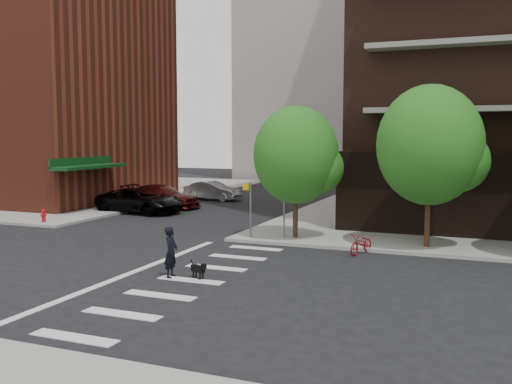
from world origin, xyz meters
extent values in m
plane|color=black|center=(0.00, 0.00, 0.00)|extent=(120.00, 120.00, 0.00)
cube|color=gray|center=(-24.50, 23.50, 0.07)|extent=(31.00, 33.00, 0.15)
cube|color=silver|center=(3.00, -6.00, 0.01)|extent=(2.40, 0.50, 0.01)
cube|color=silver|center=(3.00, -4.00, 0.01)|extent=(2.40, 0.50, 0.01)
cube|color=silver|center=(3.00, -2.00, 0.01)|extent=(2.40, 0.50, 0.01)
cube|color=silver|center=(3.00, 0.00, 0.01)|extent=(2.40, 0.50, 0.01)
cube|color=silver|center=(3.00, 2.00, 0.01)|extent=(2.40, 0.50, 0.01)
cube|color=silver|center=(3.00, 4.00, 0.01)|extent=(2.40, 0.50, 0.01)
cube|color=silver|center=(3.00, 6.00, 0.01)|extent=(2.40, 0.50, 0.01)
cube|color=silver|center=(0.50, 0.00, 0.01)|extent=(0.30, 13.00, 0.01)
cube|color=maroon|center=(-22.00, 18.00, 10.15)|extent=(20.00, 15.00, 20.00)
cube|color=#0C3814|center=(-11.30, 13.00, 2.95)|extent=(1.40, 6.00, 0.20)
cylinder|color=#301E11|center=(4.00, 8.50, 1.30)|extent=(0.24, 0.24, 2.30)
sphere|color=#235B19|center=(4.00, 8.50, 4.05)|extent=(4.00, 4.00, 4.00)
cylinder|color=#301E11|center=(10.00, 8.50, 1.45)|extent=(0.24, 0.24, 2.60)
sphere|color=#235B19|center=(10.00, 8.50, 4.55)|extent=(4.50, 4.50, 4.50)
cylinder|color=slate|center=(2.00, 7.80, 1.45)|extent=(0.10, 0.10, 2.60)
cube|color=gold|center=(1.80, 7.80, 2.55)|extent=(0.32, 0.25, 0.32)
cylinder|color=slate|center=(3.50, 8.30, 1.25)|extent=(0.08, 0.08, 2.20)
cube|color=gold|center=(3.50, 8.15, 2.15)|extent=(0.64, 0.02, 0.64)
cylinder|color=#A50C0C|center=(-10.50, 7.80, 0.45)|extent=(0.22, 0.22, 0.60)
sphere|color=#A50C0C|center=(-10.50, 7.80, 0.76)|extent=(0.24, 0.24, 0.24)
imported|color=black|center=(-8.20, 13.91, 0.80)|extent=(3.17, 5.98, 1.60)
imported|color=#3E0D0B|center=(-8.20, 16.55, 0.79)|extent=(2.26, 5.49, 1.59)
imported|color=#9C9FA4|center=(-7.13, 22.18, 0.72)|extent=(1.69, 4.45, 1.45)
imported|color=#9F0B1C|center=(7.55, 6.50, 0.45)|extent=(1.07, 1.82, 0.90)
imported|color=black|center=(2.17, 0.11, 0.90)|extent=(0.71, 0.52, 1.80)
cube|color=black|center=(3.13, 0.29, 0.36)|extent=(0.60, 0.40, 0.23)
cube|color=black|center=(3.41, 0.17, 0.50)|extent=(0.21, 0.19, 0.17)
cylinder|color=black|center=(3.30, 0.35, 0.12)|extent=(0.06, 0.06, 0.25)
cylinder|color=black|center=(2.96, 0.24, 0.12)|extent=(0.06, 0.06, 0.25)
camera|label=1|loc=(12.24, -16.93, 4.97)|focal=40.00mm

